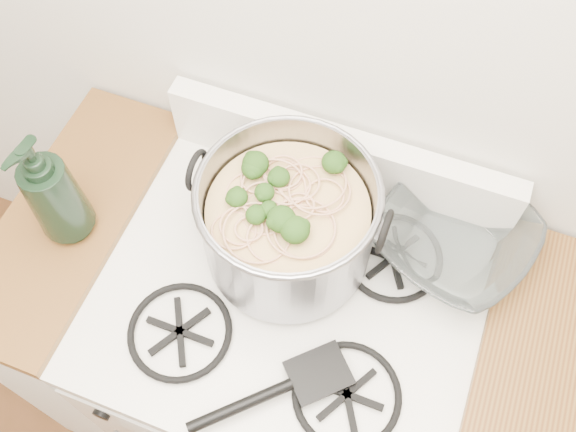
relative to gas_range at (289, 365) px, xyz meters
The scene contains 6 objects.
gas_range is the anchor object (origin of this frame).
counter_left 0.51m from the gas_range, behind, with size 0.25×0.65×0.92m.
stock_pot 0.60m from the gas_range, 111.80° to the left, with size 0.37×0.34×0.23m.
spatula 0.53m from the gas_range, 50.16° to the right, with size 0.29×0.31×0.02m, color black, non-canonical shape.
glass_bowl 0.61m from the gas_range, 38.47° to the left, with size 0.12×0.12×0.03m, color white.
bottle 0.79m from the gas_range, behind, with size 0.11×0.11×0.29m, color black.
Camera 1 is at (0.18, 0.80, 2.10)m, focal length 40.00 mm.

